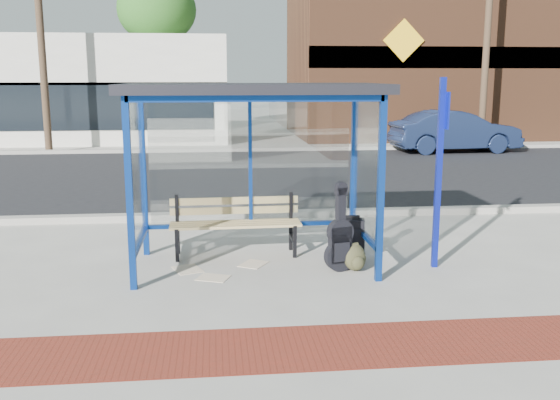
{
  "coord_description": "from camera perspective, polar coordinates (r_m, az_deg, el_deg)",
  "views": [
    {
      "loc": [
        -0.5,
        -8.03,
        2.51
      ],
      "look_at": [
        0.37,
        0.2,
        0.86
      ],
      "focal_mm": 40.0,
      "sensor_mm": 36.0,
      "label": 1
    }
  ],
  "objects": [
    {
      "name": "bench",
      "position": [
        8.88,
        -4.12,
        -1.92
      ],
      "size": [
        1.85,
        0.49,
        0.87
      ],
      "rotation": [
        0.0,
        0.0,
        0.02
      ],
      "color": "black",
      "rests_on": "ground"
    },
    {
      "name": "newspaper_c",
      "position": [
        8.52,
        -2.44,
        -5.87
      ],
      "size": [
        0.45,
        0.48,
        0.01
      ],
      "primitive_type": "cube",
      "rotation": [
        0.0,
        0.0,
        1.04
      ],
      "color": "white",
      "rests_on": "ground"
    },
    {
      "name": "brick_paver_strip",
      "position": [
        6.0,
        -0.69,
        -13.43
      ],
      "size": [
        60.0,
        1.0,
        0.01
      ],
      "primitive_type": "cube",
      "color": "maroon",
      "rests_on": "ground"
    },
    {
      "name": "tree_right",
      "position": [
        32.86,
        18.01,
        15.86
      ],
      "size": [
        3.6,
        3.6,
        7.03
      ],
      "color": "#4C3826",
      "rests_on": "ground"
    },
    {
      "name": "guitar_bag",
      "position": [
        8.17,
        5.51,
        -3.72
      ],
      "size": [
        0.42,
        0.22,
        1.12
      ],
      "rotation": [
        0.0,
        0.0,
        0.26
      ],
      "color": "black",
      "rests_on": "ground"
    },
    {
      "name": "tree_mid",
      "position": [
        30.28,
        -11.21,
        16.62
      ],
      "size": [
        3.6,
        3.6,
        7.03
      ],
      "color": "#4C3826",
      "rests_on": "ground"
    },
    {
      "name": "storefront_brown",
      "position": [
        27.86,
        12.02,
        12.43
      ],
      "size": [
        10.0,
        7.08,
        6.4
      ],
      "color": "#59331E",
      "rests_on": "ground"
    },
    {
      "name": "newspaper_b",
      "position": [
        8.0,
        -6.12,
        -7.08
      ],
      "size": [
        0.47,
        0.42,
        0.01
      ],
      "primitive_type": "cube",
      "rotation": [
        0.0,
        0.0,
        -0.37
      ],
      "color": "white",
      "rests_on": "ground"
    },
    {
      "name": "backpack",
      "position": [
        8.26,
        6.88,
        -5.28
      ],
      "size": [
        0.34,
        0.32,
        0.37
      ],
      "rotation": [
        0.0,
        0.0,
        0.18
      ],
      "color": "#2F2E1A",
      "rests_on": "ground"
    },
    {
      "name": "suitcase",
      "position": [
        8.69,
        6.49,
        -3.61
      ],
      "size": [
        0.39,
        0.29,
        0.64
      ],
      "rotation": [
        0.0,
        0.0,
        -0.15
      ],
      "color": "black",
      "rests_on": "ground"
    },
    {
      "name": "street_asphalt",
      "position": [
        16.23,
        -4.19,
        2.33
      ],
      "size": [
        60.0,
        10.0,
        0.0
      ],
      "primitive_type": "cube",
      "color": "black",
      "rests_on": "ground"
    },
    {
      "name": "bus_shelter",
      "position": [
        8.13,
        -2.5,
        8.13
      ],
      "size": [
        3.3,
        1.8,
        2.42
      ],
      "color": "navy",
      "rests_on": "ground"
    },
    {
      "name": "curb_near",
      "position": [
        11.21,
        -3.32,
        -1.39
      ],
      "size": [
        60.0,
        0.25,
        0.12
      ],
      "primitive_type": "cube",
      "color": "gray",
      "rests_on": "ground"
    },
    {
      "name": "curb_far",
      "position": [
        21.28,
        -4.65,
        4.6
      ],
      "size": [
        60.0,
        0.25,
        0.12
      ],
      "primitive_type": "cube",
      "color": "gray",
      "rests_on": "ground"
    },
    {
      "name": "sign_post",
      "position": [
        8.37,
        14.4,
        3.31
      ],
      "size": [
        0.11,
        0.31,
        2.5
      ],
      "rotation": [
        0.0,
        0.0,
        -0.08
      ],
      "color": "#0E1B9A",
      "rests_on": "ground"
    },
    {
      "name": "parked_car",
      "position": [
        21.8,
        15.71,
        6.07
      ],
      "size": [
        4.33,
        1.74,
        1.4
      ],
      "primitive_type": "imported",
      "rotation": [
        0.0,
        0.0,
        1.63
      ],
      "color": "#182545",
      "rests_on": "ground"
    },
    {
      "name": "fire_hydrant",
      "position": [
        24.13,
        20.17,
        5.43
      ],
      "size": [
        0.29,
        0.19,
        0.65
      ],
      "rotation": [
        0.0,
        0.0,
        -0.23
      ],
      "color": "red",
      "rests_on": "ground"
    },
    {
      "name": "far_sidewalk",
      "position": [
        23.17,
        -4.77,
        5.0
      ],
      "size": [
        60.0,
        4.0,
        0.01
      ],
      "primitive_type": "cube",
      "color": "#B2ADA0",
      "rests_on": "ground"
    },
    {
      "name": "utility_pole_west",
      "position": [
        22.18,
        -21.08,
        14.65
      ],
      "size": [
        1.6,
        0.24,
        8.0
      ],
      "color": "#4C3826",
      "rests_on": "ground"
    },
    {
      "name": "newspaper_a",
      "position": [
        8.38,
        -8.45,
        -6.29
      ],
      "size": [
        0.45,
        0.5,
        0.01
      ],
      "primitive_type": "cube",
      "rotation": [
        0.0,
        0.0,
        -1.21
      ],
      "color": "white",
      "rests_on": "ground"
    },
    {
      "name": "utility_pole_east",
      "position": [
        23.5,
        18.45,
        14.59
      ],
      "size": [
        1.6,
        0.24,
        8.0
      ],
      "color": "#4C3826",
      "rests_on": "ground"
    },
    {
      "name": "ground",
      "position": [
        8.43,
        -2.35,
        -6.09
      ],
      "size": [
        120.0,
        120.0,
        0.0
      ],
      "primitive_type": "plane",
      "color": "#B2ADA0",
      "rests_on": "ground"
    }
  ]
}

